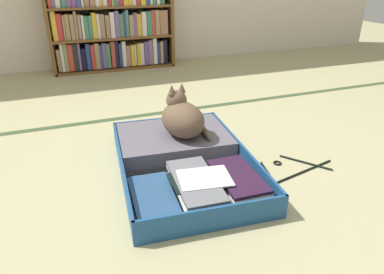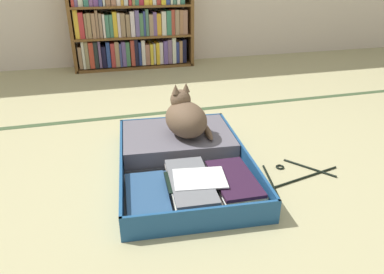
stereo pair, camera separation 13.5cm
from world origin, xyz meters
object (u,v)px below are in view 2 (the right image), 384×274
Objects in this scene: bookshelf at (131,23)px; clothes_hanger at (292,175)px; open_suitcase at (184,158)px; black_cat at (185,118)px.

bookshelf is 2.43× the size of clothes_hanger.
bookshelf reaches higher than open_suitcase.
bookshelf is at bearing 89.93° from open_suitcase.
bookshelf is 2.06m from open_suitcase.
open_suitcase is at bearing 154.06° from clothes_hanger.
black_cat is at bearing -88.76° from bookshelf.
bookshelf is 1.22× the size of open_suitcase.
open_suitcase is at bearing -107.95° from black_cat.
bookshelf reaches higher than clothes_hanger.
clothes_hanger is (0.42, -0.36, -0.19)m from black_cat.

